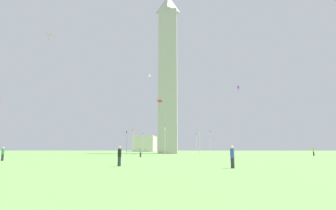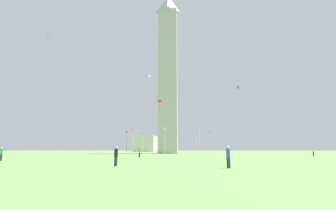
# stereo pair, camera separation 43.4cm
# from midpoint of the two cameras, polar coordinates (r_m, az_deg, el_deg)

# --- Properties ---
(ground_plane) EXTENTS (260.00, 260.00, 0.00)m
(ground_plane) POSITION_cam_midpoint_polar(r_m,az_deg,el_deg) (81.35, 0.16, -10.66)
(ground_plane) COLOR #609347
(obelisk_monument) EXTENTS (5.88, 5.88, 53.48)m
(obelisk_monument) POSITION_cam_midpoint_polar(r_m,az_deg,el_deg) (85.16, 0.15, 7.64)
(obelisk_monument) COLOR #B7B2A8
(obelisk_monument) RESTS_ON ground
(flagpole_n) EXTENTS (1.12, 0.14, 7.08)m
(flagpole_n) POSITION_cam_midpoint_polar(r_m,az_deg,el_deg) (68.29, -0.54, -7.58)
(flagpole_n) COLOR silver
(flagpole_n) RESTS_ON ground
(flagpole_ne) EXTENTS (1.12, 0.14, 7.08)m
(flagpole_ne) POSITION_cam_midpoint_polar(r_m,az_deg,el_deg) (72.04, 7.10, -7.61)
(flagpole_ne) COLOR silver
(flagpole_ne) RESTS_ON ground
(flagpole_e) EXTENTS (1.12, 0.14, 7.08)m
(flagpole_e) POSITION_cam_midpoint_polar(r_m,az_deg,el_deg) (81.54, 9.43, -7.78)
(flagpole_e) COLOR silver
(flagpole_e) RESTS_ON ground
(flagpole_se) EXTENTS (1.12, 0.14, 7.08)m
(flagpole_se) POSITION_cam_midpoint_polar(r_m,az_deg,el_deg) (90.47, 6.43, -8.01)
(flagpole_se) COLOR silver
(flagpole_se) RESTS_ON ground
(flagpole_s) EXTENTS (1.12, 0.14, 7.08)m
(flagpole_s) POSITION_cam_midpoint_polar(r_m,az_deg,el_deg) (94.34, 0.65, -8.14)
(flagpole_s) COLOR silver
(flagpole_s) RESTS_ON ground
(flagpole_sw) EXTENTS (1.12, 0.14, 7.08)m
(flagpole_sw) POSITION_cam_midpoint_polar(r_m,az_deg,el_deg) (91.50, -5.32, -8.05)
(flagpole_sw) COLOR silver
(flagpole_sw) RESTS_ON ground
(flagpole_w) EXTENTS (1.12, 0.14, 7.08)m
(flagpole_w) POSITION_cam_midpoint_polar(r_m,az_deg,el_deg) (83.15, -8.95, -7.82)
(flagpole_w) COLOR silver
(flagpole_w) RESTS_ON ground
(flagpole_nw) EXTENTS (1.12, 0.14, 7.08)m
(flagpole_nw) POSITION_cam_midpoint_polar(r_m,az_deg,el_deg) (73.33, -7.59, -7.63)
(flagpole_nw) COLOR silver
(flagpole_nw) RESTS_ON ground
(person_yellow_shirt) EXTENTS (0.32, 0.32, 1.72)m
(person_yellow_shirt) POSITION_cam_midpoint_polar(r_m,az_deg,el_deg) (63.92, 29.54, -8.96)
(person_yellow_shirt) COLOR #2D2D38
(person_yellow_shirt) RESTS_ON ground
(person_blue_shirt) EXTENTS (0.32, 0.32, 1.73)m
(person_blue_shirt) POSITION_cam_midpoint_polar(r_m,az_deg,el_deg) (21.17, 13.72, -11.07)
(person_blue_shirt) COLOR #2D2D38
(person_blue_shirt) RESTS_ON ground
(person_green_shirt) EXTENTS (0.32, 0.32, 1.72)m
(person_green_shirt) POSITION_cam_midpoint_polar(r_m,az_deg,el_deg) (39.20, -32.57, -9.07)
(person_green_shirt) COLOR #2D2D38
(person_green_shirt) RESTS_ON ground
(person_gray_shirt) EXTENTS (0.32, 0.32, 1.73)m
(person_gray_shirt) POSITION_cam_midpoint_polar(r_m,az_deg,el_deg) (46.99, -6.03, -10.34)
(person_gray_shirt) COLOR #2D2D38
(person_gray_shirt) RESTS_ON ground
(person_black_shirt) EXTENTS (0.32, 0.32, 1.71)m
(person_black_shirt) POSITION_cam_midpoint_polar(r_m,az_deg,el_deg) (23.43, -10.87, -11.03)
(person_black_shirt) COLOR #2D2D38
(person_black_shirt) RESTS_ON ground
(kite_pink_diamond) EXTENTS (1.50, 1.47, 1.86)m
(kite_pink_diamond) POSITION_cam_midpoint_polar(r_m,az_deg,el_deg) (69.22, -32.91, 0.95)
(kite_pink_diamond) COLOR pink
(kite_red_diamond) EXTENTS (1.76, 1.80, 2.18)m
(kite_red_diamond) POSITION_cam_midpoint_polar(r_m,az_deg,el_deg) (72.14, -1.70, 0.85)
(kite_red_diamond) COLOR red
(kite_orange_diamond) EXTENTS (1.73, 1.74, 1.93)m
(kite_orange_diamond) POSITION_cam_midpoint_polar(r_m,az_deg,el_deg) (65.40, -24.72, 13.85)
(kite_orange_diamond) COLOR orange
(kite_white_delta) EXTENTS (1.17, 1.31, 1.78)m
(kite_white_delta) POSITION_cam_midpoint_polar(r_m,az_deg,el_deg) (68.76, -3.89, 6.35)
(kite_white_delta) COLOR white
(kite_purple_box) EXTENTS (0.81, 0.76, 1.72)m
(kite_purple_box) POSITION_cam_midpoint_polar(r_m,az_deg,el_deg) (74.14, 15.38, 3.84)
(kite_purple_box) COLOR purple
(distant_building) EXTENTS (21.10, 10.60, 8.30)m
(distant_building) POSITION_cam_midpoint_polar(r_m,az_deg,el_deg) (143.65, -4.76, -8.52)
(distant_building) COLOR beige
(distant_building) RESTS_ON ground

